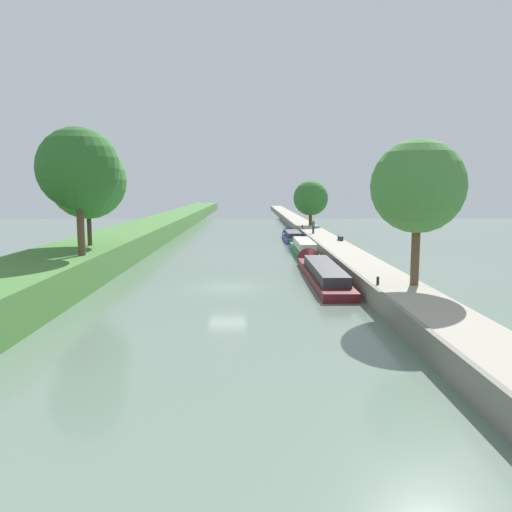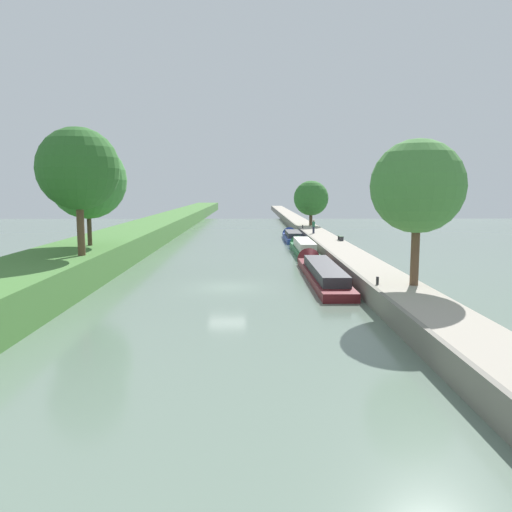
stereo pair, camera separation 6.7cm
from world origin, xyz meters
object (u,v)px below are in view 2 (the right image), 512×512
at_px(mooring_bollard_near, 377,281).
at_px(mooring_bollard_far, 303,227).
at_px(narrowboat_maroon, 321,271).
at_px(park_bench, 341,237).
at_px(narrowboat_blue, 292,236).
at_px(person_walking, 314,226).
at_px(narrowboat_green, 303,247).

relative_size(mooring_bollard_near, mooring_bollard_far, 1.00).
xyz_separation_m(narrowboat_maroon, park_bench, (4.28, 16.28, 1.04)).
bearing_deg(mooring_bollard_far, narrowboat_blue, -111.91).
distance_m(narrowboat_maroon, mooring_bollard_far, 33.09).
distance_m(narrowboat_maroon, park_bench, 16.86).
distance_m(person_walking, park_bench, 8.75).
bearing_deg(narrowboat_maroon, park_bench, 75.26).
relative_size(mooring_bollard_near, park_bench, 0.30).
height_order(narrowboat_maroon, narrowboat_blue, narrowboat_maroon).
xyz_separation_m(narrowboat_maroon, narrowboat_blue, (0.18, 28.57, -0.00)).
height_order(narrowboat_green, person_walking, person_walking).
bearing_deg(person_walking, mooring_bollard_far, 93.40).
bearing_deg(narrowboat_green, mooring_bollard_far, 84.36).
bearing_deg(narrowboat_maroon, mooring_bollard_far, 86.59).
relative_size(narrowboat_maroon, mooring_bollard_far, 37.46).
bearing_deg(mooring_bollard_near, narrowboat_green, 94.19).
bearing_deg(narrowboat_maroon, person_walking, 84.35).
bearing_deg(person_walking, narrowboat_maroon, -95.65).
xyz_separation_m(narrowboat_maroon, person_walking, (2.45, 24.82, 1.56)).
height_order(narrowboat_blue, person_walking, person_walking).
xyz_separation_m(mooring_bollard_near, mooring_bollard_far, (0.00, 42.07, 0.00)).
relative_size(mooring_bollard_far, park_bench, 0.30).
relative_size(narrowboat_green, mooring_bollard_near, 28.36).
distance_m(person_walking, mooring_bollard_near, 33.87).
relative_size(narrowboat_green, narrowboat_blue, 1.19).
bearing_deg(mooring_bollard_far, narrowboat_maroon, -93.41).
height_order(mooring_bollard_near, park_bench, park_bench).
height_order(narrowboat_maroon, park_bench, park_bench).
height_order(narrowboat_maroon, mooring_bollard_far, mooring_bollard_far).
relative_size(narrowboat_green, mooring_bollard_far, 28.36).
xyz_separation_m(person_walking, mooring_bollard_near, (-0.49, -33.86, -0.65)).
bearing_deg(mooring_bollard_near, person_walking, 89.18).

